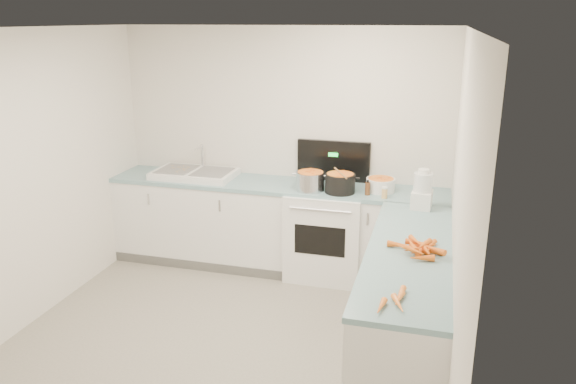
% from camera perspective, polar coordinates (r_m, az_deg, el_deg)
% --- Properties ---
extents(floor, '(3.50, 4.00, 0.00)m').
position_cam_1_polar(floor, '(4.71, -7.38, -15.96)').
color(floor, gray).
rests_on(floor, ground).
extents(ceiling, '(3.50, 4.00, 0.00)m').
position_cam_1_polar(ceiling, '(3.94, -8.82, 16.10)').
color(ceiling, silver).
rests_on(ceiling, ground).
extents(wall_back, '(3.50, 0.00, 2.50)m').
position_cam_1_polar(wall_back, '(5.98, -0.49, 4.53)').
color(wall_back, silver).
rests_on(wall_back, ground).
extents(wall_front, '(3.50, 0.00, 2.50)m').
position_cam_1_polar(wall_front, '(2.62, -26.03, -14.88)').
color(wall_front, silver).
rests_on(wall_front, ground).
extents(wall_left, '(0.00, 4.00, 2.50)m').
position_cam_1_polar(wall_left, '(5.09, -26.45, 0.42)').
color(wall_left, silver).
rests_on(wall_left, ground).
extents(wall_right, '(0.00, 4.00, 2.50)m').
position_cam_1_polar(wall_right, '(3.84, 16.77, -3.55)').
color(wall_right, silver).
rests_on(wall_right, ground).
extents(counter_back, '(3.50, 0.62, 0.94)m').
position_cam_1_polar(counter_back, '(5.92, -1.26, -3.46)').
color(counter_back, white).
rests_on(counter_back, ground).
extents(counter_right, '(0.62, 2.20, 0.94)m').
position_cam_1_polar(counter_right, '(4.44, 11.90, -11.34)').
color(counter_right, white).
rests_on(counter_right, ground).
extents(stove, '(0.76, 0.65, 1.36)m').
position_cam_1_polar(stove, '(5.79, 3.94, -3.98)').
color(stove, white).
rests_on(stove, ground).
extents(sink, '(0.86, 0.52, 0.31)m').
position_cam_1_polar(sink, '(6.08, -9.46, 1.86)').
color(sink, white).
rests_on(sink, counter_back).
extents(steel_pot, '(0.32, 0.32, 0.21)m').
position_cam_1_polar(steel_pot, '(5.52, 2.27, 1.01)').
color(steel_pot, silver).
rests_on(steel_pot, stove).
extents(black_pot, '(0.35, 0.35, 0.21)m').
position_cam_1_polar(black_pot, '(5.47, 5.31, 0.79)').
color(black_pot, black).
rests_on(black_pot, stove).
extents(wooden_spoon, '(0.19, 0.36, 0.02)m').
position_cam_1_polar(wooden_spoon, '(5.44, 5.35, 1.94)').
color(wooden_spoon, '#AD7A47').
rests_on(wooden_spoon, black_pot).
extents(mixing_bowl, '(0.35, 0.35, 0.13)m').
position_cam_1_polar(mixing_bowl, '(5.57, 9.38, 0.73)').
color(mixing_bowl, white).
rests_on(mixing_bowl, counter_back).
extents(extract_bottle, '(0.05, 0.05, 0.12)m').
position_cam_1_polar(extract_bottle, '(5.43, 8.09, 0.33)').
color(extract_bottle, '#593319').
rests_on(extract_bottle, counter_back).
extents(spice_jar, '(0.05, 0.05, 0.09)m').
position_cam_1_polar(spice_jar, '(5.36, 9.77, -0.13)').
color(spice_jar, '#E5B266').
rests_on(spice_jar, counter_back).
extents(food_processor, '(0.19, 0.23, 0.36)m').
position_cam_1_polar(food_processor, '(5.12, 13.49, 0.07)').
color(food_processor, white).
rests_on(food_processor, counter_right).
extents(carrot_pile, '(0.43, 0.40, 0.09)m').
position_cam_1_polar(carrot_pile, '(4.19, 13.21, -5.54)').
color(carrot_pile, orange).
rests_on(carrot_pile, counter_right).
extents(peeled_carrots, '(0.18, 0.36, 0.04)m').
position_cam_1_polar(peeled_carrots, '(3.46, 10.82, -10.78)').
color(peeled_carrots, orange).
rests_on(peeled_carrots, counter_right).
extents(peelings, '(0.25, 0.27, 0.01)m').
position_cam_1_polar(peelings, '(6.15, -10.72, 2.36)').
color(peelings, tan).
rests_on(peelings, sink).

